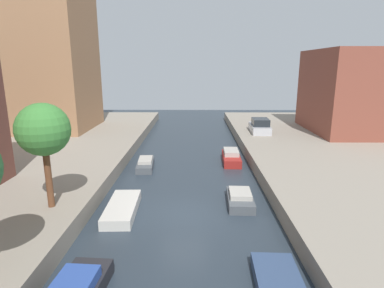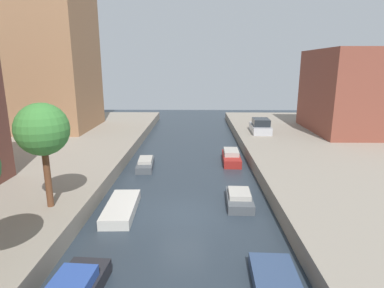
{
  "view_description": "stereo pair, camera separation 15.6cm",
  "coord_description": "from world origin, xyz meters",
  "px_view_note": "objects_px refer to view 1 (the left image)",
  "views": [
    {
      "loc": [
        0.59,
        -16.0,
        7.92
      ],
      "look_at": [
        0.32,
        9.21,
        1.69
      ],
      "focal_mm": 29.84,
      "sensor_mm": 36.0,
      "label": 1
    },
    {
      "loc": [
        0.75,
        -15.99,
        7.92
      ],
      "look_at": [
        0.32,
        9.21,
        1.69
      ],
      "focal_mm": 29.84,
      "sensor_mm": 36.0,
      "label": 2
    }
  ],
  "objects_px": {
    "apartment_tower_far": "(36,8)",
    "moored_boat_right_4": "(231,157)",
    "moored_boat_left_4": "(145,164)",
    "moored_boat_left_3": "(122,208)",
    "low_block_right": "(361,91)",
    "parked_car": "(260,126)",
    "street_tree_2": "(43,130)",
    "moored_boat_right_2": "(279,285)",
    "moored_boat_right_3": "(240,199)"
  },
  "relations": [
    {
      "from": "moored_boat_left_3",
      "to": "moored_boat_right_2",
      "type": "distance_m",
      "value": 9.36
    },
    {
      "from": "moored_boat_left_4",
      "to": "moored_boat_left_3",
      "type": "bearing_deg",
      "value": -90.4
    },
    {
      "from": "parked_car",
      "to": "moored_boat_left_3",
      "type": "xyz_separation_m",
      "value": [
        -10.85,
        -17.19,
        -1.34
      ]
    },
    {
      "from": "low_block_right",
      "to": "parked_car",
      "type": "relative_size",
      "value": 2.59
    },
    {
      "from": "street_tree_2",
      "to": "moored_boat_left_3",
      "type": "bearing_deg",
      "value": 22.25
    },
    {
      "from": "moored_boat_left_3",
      "to": "moored_boat_right_3",
      "type": "xyz_separation_m",
      "value": [
        6.64,
        1.26,
        0.06
      ]
    },
    {
      "from": "parked_car",
      "to": "moored_boat_right_2",
      "type": "height_order",
      "value": "parked_car"
    },
    {
      "from": "moored_boat_left_4",
      "to": "moored_boat_right_3",
      "type": "distance_m",
      "value": 9.47
    },
    {
      "from": "apartment_tower_far",
      "to": "moored_boat_right_4",
      "type": "xyz_separation_m",
      "value": [
        19.61,
        -9.6,
        -13.29
      ]
    },
    {
      "from": "moored_boat_right_3",
      "to": "moored_boat_right_4",
      "type": "relative_size",
      "value": 0.83
    },
    {
      "from": "apartment_tower_far",
      "to": "moored_boat_left_4",
      "type": "height_order",
      "value": "apartment_tower_far"
    },
    {
      "from": "apartment_tower_far",
      "to": "moored_boat_right_4",
      "type": "height_order",
      "value": "apartment_tower_far"
    },
    {
      "from": "low_block_right",
      "to": "street_tree_2",
      "type": "height_order",
      "value": "low_block_right"
    },
    {
      "from": "parked_car",
      "to": "moored_boat_right_2",
      "type": "distance_m",
      "value": 23.68
    },
    {
      "from": "parked_car",
      "to": "moored_boat_left_3",
      "type": "relative_size",
      "value": 0.99
    },
    {
      "from": "apartment_tower_far",
      "to": "street_tree_2",
      "type": "height_order",
      "value": "apartment_tower_far"
    },
    {
      "from": "apartment_tower_far",
      "to": "moored_boat_left_4",
      "type": "relative_size",
      "value": 7.02
    },
    {
      "from": "moored_boat_left_3",
      "to": "moored_boat_right_4",
      "type": "relative_size",
      "value": 1.1
    },
    {
      "from": "parked_car",
      "to": "moored_boat_left_4",
      "type": "distance_m",
      "value": 14.2
    },
    {
      "from": "moored_boat_right_4",
      "to": "apartment_tower_far",
      "type": "bearing_deg",
      "value": 153.92
    },
    {
      "from": "apartment_tower_far",
      "to": "moored_boat_right_3",
      "type": "relative_size",
      "value": 8.26
    },
    {
      "from": "apartment_tower_far",
      "to": "parked_car",
      "type": "height_order",
      "value": "apartment_tower_far"
    },
    {
      "from": "parked_car",
      "to": "moored_boat_left_4",
      "type": "xyz_separation_m",
      "value": [
        -10.79,
        -9.13,
        -1.31
      ]
    },
    {
      "from": "parked_car",
      "to": "moored_boat_right_3",
      "type": "distance_m",
      "value": 16.52
    },
    {
      "from": "street_tree_2",
      "to": "moored_boat_right_4",
      "type": "distance_m",
      "value": 15.62
    },
    {
      "from": "moored_boat_left_4",
      "to": "moored_boat_right_2",
      "type": "relative_size",
      "value": 1.08
    },
    {
      "from": "moored_boat_left_4",
      "to": "street_tree_2",
      "type": "bearing_deg",
      "value": -109.29
    },
    {
      "from": "street_tree_2",
      "to": "moored_boat_right_2",
      "type": "distance_m",
      "value": 12.28
    },
    {
      "from": "street_tree_2",
      "to": "moored_boat_left_4",
      "type": "distance_m",
      "value": 10.95
    },
    {
      "from": "apartment_tower_far",
      "to": "low_block_right",
      "type": "height_order",
      "value": "apartment_tower_far"
    },
    {
      "from": "apartment_tower_far",
      "to": "parked_car",
      "type": "relative_size",
      "value": 6.24
    },
    {
      "from": "apartment_tower_far",
      "to": "moored_boat_right_4",
      "type": "relative_size",
      "value": 6.84
    },
    {
      "from": "parked_car",
      "to": "moored_boat_right_2",
      "type": "relative_size",
      "value": 1.22
    },
    {
      "from": "low_block_right",
      "to": "parked_car",
      "type": "bearing_deg",
      "value": -176.26
    },
    {
      "from": "moored_boat_left_4",
      "to": "moored_boat_right_4",
      "type": "relative_size",
      "value": 0.97
    },
    {
      "from": "parked_car",
      "to": "moored_boat_right_2",
      "type": "bearing_deg",
      "value": -99.25
    },
    {
      "from": "moored_boat_right_2",
      "to": "apartment_tower_far",
      "type": "bearing_deg",
      "value": 127.77
    },
    {
      "from": "parked_car",
      "to": "moored_boat_right_2",
      "type": "xyz_separation_m",
      "value": [
        -3.8,
        -23.34,
        -1.38
      ]
    },
    {
      "from": "moored_boat_right_4",
      "to": "parked_car",
      "type": "bearing_deg",
      "value": 63.34
    },
    {
      "from": "parked_car",
      "to": "low_block_right",
      "type": "bearing_deg",
      "value": 3.74
    },
    {
      "from": "street_tree_2",
      "to": "parked_car",
      "type": "xyz_separation_m",
      "value": [
        14.08,
        18.51,
        -3.29
      ]
    },
    {
      "from": "moored_boat_right_4",
      "to": "street_tree_2",
      "type": "bearing_deg",
      "value": -133.26
    },
    {
      "from": "street_tree_2",
      "to": "parked_car",
      "type": "bearing_deg",
      "value": 52.74
    },
    {
      "from": "low_block_right",
      "to": "moored_boat_left_4",
      "type": "relative_size",
      "value": 2.92
    },
    {
      "from": "moored_boat_left_3",
      "to": "moored_boat_left_4",
      "type": "height_order",
      "value": "moored_boat_left_4"
    },
    {
      "from": "apartment_tower_far",
      "to": "moored_boat_left_3",
      "type": "distance_m",
      "value": 26.59
    },
    {
      "from": "apartment_tower_far",
      "to": "parked_car",
      "type": "distance_m",
      "value": 26.45
    },
    {
      "from": "apartment_tower_far",
      "to": "moored_boat_right_3",
      "type": "height_order",
      "value": "apartment_tower_far"
    },
    {
      "from": "moored_boat_left_3",
      "to": "street_tree_2",
      "type": "bearing_deg",
      "value": -157.75
    },
    {
      "from": "moored_boat_right_2",
      "to": "moored_boat_right_3",
      "type": "height_order",
      "value": "moored_boat_right_3"
    }
  ]
}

